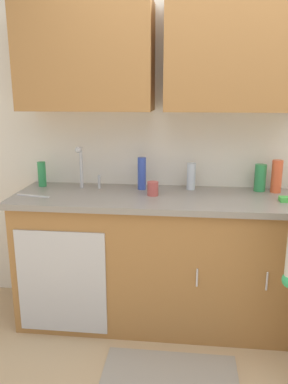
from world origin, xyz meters
TOP-DOWN VIEW (x-y plane):
  - kitchen_wall_with_uppers at (-0.14, 0.99)m, footprint 4.80×0.44m
  - counter_cabinet at (-0.55, 0.70)m, footprint 1.90×0.62m
  - countertop at (-0.55, 0.70)m, footprint 1.96×0.66m
  - sink at (-1.07, 0.71)m, footprint 0.50×0.36m
  - floor_mat at (-0.41, 0.05)m, footprint 0.80×0.50m
  - bottle_dish_liquid at (-1.42, 0.87)m, footprint 0.06×0.06m
  - bottle_soap at (-0.67, 0.86)m, footprint 0.06×0.06m
  - bottle_water_short at (0.28, 0.88)m, footprint 0.07×0.07m
  - bottle_cleaner_spray at (-0.32, 0.89)m, footprint 0.06×0.06m
  - bottle_water_tall at (0.17, 0.90)m, footprint 0.08×0.08m
  - cup_by_sink at (-0.57, 0.70)m, footprint 0.08×0.08m
  - knife_on_counter at (-1.38, 0.58)m, footprint 0.24×0.07m
  - sponge at (0.31, 0.64)m, footprint 0.11×0.07m

SIDE VIEW (x-z plane):
  - floor_mat at x=-0.41m, z-range 0.00..0.01m
  - counter_cabinet at x=-0.55m, z-range 0.00..0.90m
  - countertop at x=-0.55m, z-range 0.90..0.94m
  - sink at x=-1.07m, z-range 0.75..1.10m
  - knife_on_counter at x=-1.38m, z-range 0.94..0.95m
  - sponge at x=0.31m, z-range 0.94..0.97m
  - cup_by_sink at x=-0.57m, z-range 0.94..1.04m
  - bottle_dish_liquid at x=-1.42m, z-range 0.94..1.12m
  - bottle_water_tall at x=0.17m, z-range 0.94..1.13m
  - bottle_cleaner_spray at x=-0.32m, z-range 0.94..1.13m
  - bottle_water_short at x=0.28m, z-range 0.94..1.17m
  - bottle_soap at x=-0.67m, z-range 0.94..1.17m
  - kitchen_wall_with_uppers at x=-0.14m, z-range 0.13..2.83m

